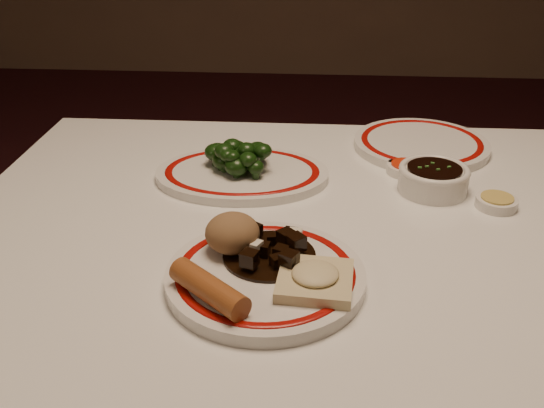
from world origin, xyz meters
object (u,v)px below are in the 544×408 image
Objects in this scene: main_plate at (265,276)px; broccoli_plate at (242,174)px; stirfry_heap at (273,250)px; broccoli_pile at (239,156)px; spring_roll at (209,288)px; soy_bowl at (433,180)px; rice_mound at (232,233)px; fried_wonton at (315,278)px; dining_table at (346,285)px.

main_plate reaches higher than broccoli_plate.
stirfry_heap is at bearing -75.17° from broccoli_plate.
spring_roll is at bearing -88.46° from broccoli_pile.
soy_bowl is at bearing 47.79° from main_plate.
soy_bowl is (0.32, -0.02, 0.01)m from broccoli_plate.
rice_mound is at bearing 34.72° from spring_roll.
spring_roll is 0.37m from broccoli_plate.
spring_roll is at bearing -163.49° from fried_wonton.
spring_roll reaches higher than dining_table.
broccoli_pile is at bearing 102.77° from main_plate.
spring_roll is 1.02× the size of soy_bowl.
dining_table is 4.09× the size of main_plate.
dining_table is 9.85× the size of stirfry_heap.
spring_roll is at bearing -97.13° from rice_mound.
main_plate is at bearing -103.13° from stirfry_heap.
soy_bowl is (0.25, 0.25, -0.01)m from stirfry_heap.
spring_roll and stirfry_heap have the same top height.
spring_roll is (-0.17, -0.20, 0.13)m from dining_table.
broccoli_pile reaches higher than spring_roll.
dining_table is at bearing -133.64° from soy_bowl.
stirfry_heap is at bearing -13.63° from rice_mound.
broccoli_pile is at bearing 105.71° from stirfry_heap.
main_plate is at bearing -130.53° from dining_table.
main_plate is at bearing -77.23° from broccoli_pile.
stirfry_heap reaches higher than dining_table.
rice_mound reaches higher than main_plate.
fried_wonton is (0.12, 0.04, -0.01)m from spring_roll.
broccoli_plate is at bearing 135.78° from dining_table.
rice_mound is 0.11m from spring_roll.
soy_bowl is (0.19, 0.31, -0.01)m from fried_wonton.
stirfry_heap is 0.40× the size of broccoli_plate.
broccoli_plate is at bearing -47.75° from broccoli_pile.
rice_mound is 0.75× the size of fried_wonton.
broccoli_pile reaches higher than stirfry_heap.
rice_mound is 0.26m from broccoli_plate.
fried_wonton is 0.32× the size of broccoli_plate.
broccoli_plate is 2.72× the size of soy_bowl.
broccoli_pile reaches higher than main_plate.
dining_table is 0.20m from main_plate.
fried_wonton reaches higher than broccoli_plate.
broccoli_plate is (-0.06, 0.30, -0.00)m from main_plate.
fried_wonton is 0.82× the size of broccoli_pile.
fried_wonton is 0.08m from stirfry_heap.
dining_table is at bearing 28.21° from rice_mound.
main_plate is 0.38m from soy_bowl.
stirfry_heap is at bearing -74.29° from broccoli_pile.
stirfry_heap is at bearing -134.93° from soy_bowl.
fried_wonton is at bearing -107.63° from dining_table.
broccoli_pile is at bearing 135.64° from dining_table.
main_plate is at bearing -44.68° from rice_mound.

